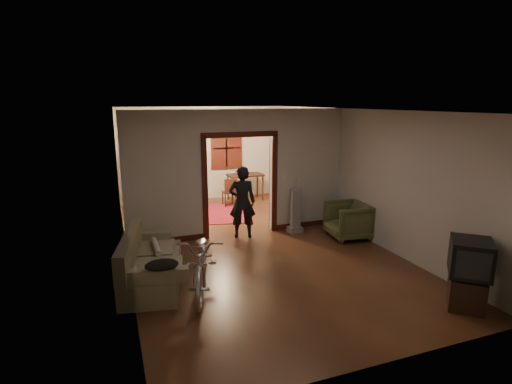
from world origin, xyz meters
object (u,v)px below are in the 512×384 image
locker (164,176)px  desk (245,187)px  bicycle (202,261)px  person (242,202)px  armchair (348,220)px  sofa (152,258)px

locker → desk: size_ratio=1.60×
bicycle → person: 2.63m
armchair → desk: 4.17m
person → locker: locker is taller
sofa → locker: 5.17m
person → desk: (1.15, 3.18, -0.41)m
bicycle → person: (1.40, 2.21, 0.30)m
desk → locker: bearing=-169.2°
person → desk: person is taller
sofa → person: 2.73m
sofa → person: (2.12, 1.67, 0.36)m
armchair → locker: 5.47m
sofa → desk: 5.85m
person → sofa: bearing=55.1°
sofa → desk: bearing=67.5°
sofa → locker: (0.90, 5.07, 0.41)m
bicycle → armchair: bicycle is taller
armchair → locker: size_ratio=0.52×
sofa → bicycle: bicycle is taller
bicycle → desk: bicycle is taller
locker → desk: bearing=-25.0°
desk → sofa: bearing=-107.9°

